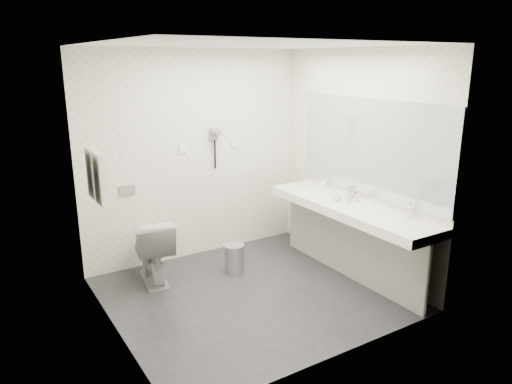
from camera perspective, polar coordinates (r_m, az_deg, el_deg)
floor at (r=5.13m, az=-0.54°, el=-12.00°), size 2.80×2.80×0.00m
ceiling at (r=4.56m, az=-0.63°, el=17.13°), size 2.80×2.80×0.00m
wall_back at (r=5.81m, az=-7.30°, el=4.26°), size 2.80×0.00×2.80m
wall_front at (r=3.68m, az=10.03°, el=-2.44°), size 2.80×0.00×2.80m
wall_left at (r=4.16m, az=-17.27°, el=-0.84°), size 0.00×2.60×2.60m
wall_right at (r=5.53m, az=11.91°, el=3.48°), size 0.00×2.60×2.60m
vanity_counter at (r=5.32m, az=10.98°, el=-1.96°), size 0.55×2.20×0.10m
vanity_panel at (r=5.48m, az=10.94°, el=-6.17°), size 0.03×2.15×0.75m
vanity_post_near at (r=4.86m, az=19.65°, el=-9.71°), size 0.06×0.06×0.75m
vanity_post_far at (r=6.24m, az=4.67°, el=-3.20°), size 0.06×0.06×0.75m
mirror at (r=5.34m, az=13.39°, el=5.16°), size 0.02×2.20×1.05m
basin_near at (r=4.88m, az=16.17°, el=-3.47°), size 0.40×0.31×0.05m
basin_far at (r=5.78m, az=6.64°, el=-0.01°), size 0.40×0.31×0.05m
faucet_near at (r=4.99m, az=17.76°, el=-2.08°), size 0.04×0.04×0.15m
faucet_far at (r=5.88m, az=8.15°, el=1.10°), size 0.04×0.04×0.15m
soap_bottle_a at (r=5.36m, az=10.89°, el=-0.66°), size 0.06×0.06×0.11m
soap_bottle_b at (r=5.40m, az=9.64°, el=-0.51°), size 0.10×0.10×0.10m
soap_bottle_c at (r=5.40m, az=11.94°, el=-0.63°), size 0.05×0.05×0.10m
glass_left at (r=5.58m, az=11.22°, el=-0.00°), size 0.07×0.07×0.12m
toilet at (r=5.39m, az=-12.27°, el=-6.68°), size 0.53×0.78×0.74m
flush_plate at (r=5.57m, az=-15.07°, el=0.20°), size 0.18×0.02×0.12m
pedal_bin at (r=5.55m, az=-2.60°, el=-7.99°), size 0.24×0.24×0.32m
bin_lid at (r=5.48m, az=-2.62°, el=-6.39°), size 0.23×0.23×0.02m
towel_rail at (r=4.63m, az=-18.77°, el=4.46°), size 0.02×0.62×0.02m
towel_near at (r=4.54m, az=-17.99°, el=1.49°), size 0.07×0.24×0.48m
towel_far at (r=4.81m, az=-18.83°, el=2.16°), size 0.07×0.24×0.48m
dryer_cradle at (r=5.85m, az=-5.03°, el=6.89°), size 0.10×0.04×0.14m
dryer_barrel at (r=5.78m, az=-4.71°, el=7.10°), size 0.08×0.14×0.08m
dryer_cord at (r=5.88m, az=-4.90°, el=4.46°), size 0.02×0.02×0.35m
switch_plate_a at (r=5.72m, az=-8.65°, el=5.06°), size 0.09×0.02×0.09m
switch_plate_b at (r=6.03m, az=-2.52°, el=5.75°), size 0.09×0.02×0.09m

